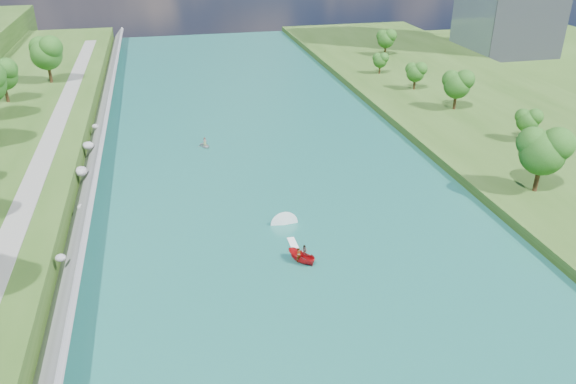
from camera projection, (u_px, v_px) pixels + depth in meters
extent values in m
plane|color=#2D5119|center=(312.00, 275.00, 62.59)|extent=(260.00, 260.00, 0.00)
cube|color=#185B56|center=(275.00, 195.00, 79.99)|extent=(55.00, 240.00, 0.10)
cube|color=slate|center=(84.00, 204.00, 74.01)|extent=(3.54, 236.00, 4.05)
ellipsoid|color=gray|center=(65.00, 322.00, 53.18)|extent=(1.53, 1.60, 1.10)
ellipsoid|color=gray|center=(61.00, 258.00, 60.04)|extent=(1.14, 1.02, 0.80)
ellipsoid|color=gray|center=(79.00, 237.00, 67.23)|extent=(1.26, 1.58, 0.99)
ellipsoid|color=gray|center=(82.00, 207.00, 73.24)|extent=(1.27, 1.22, 0.97)
ellipsoid|color=gray|center=(81.00, 171.00, 80.90)|extent=(1.74, 2.13, 1.31)
ellipsoid|color=gray|center=(88.00, 146.00, 89.77)|extent=(1.84, 1.76, 1.22)
ellipsoid|color=gray|center=(95.00, 126.00, 99.22)|extent=(1.15, 0.99, 0.86)
ellipsoid|color=gray|center=(105.00, 118.00, 105.88)|extent=(1.37, 1.32, 0.89)
cube|color=gray|center=(27.00, 197.00, 71.89)|extent=(3.00, 200.00, 0.10)
ellipsoid|color=#214913|center=(2.00, 76.00, 105.69)|extent=(5.97, 5.97, 9.95)
ellipsoid|color=#214913|center=(46.00, 55.00, 117.62)|extent=(6.95, 6.95, 11.58)
ellipsoid|color=#214913|center=(542.00, 154.00, 75.65)|extent=(6.57, 6.57, 10.95)
ellipsoid|color=#214913|center=(528.00, 122.00, 93.72)|extent=(3.97, 3.97, 6.62)
ellipsoid|color=#214913|center=(457.00, 86.00, 108.34)|extent=(5.49, 5.49, 9.15)
ellipsoid|color=#214913|center=(415.00, 73.00, 121.05)|extent=(4.21, 4.21, 7.01)
ellipsoid|color=#214913|center=(380.00, 61.00, 133.23)|extent=(3.53, 3.53, 5.89)
ellipsoid|color=#214913|center=(386.00, 40.00, 149.82)|extent=(4.87, 4.87, 8.12)
imported|color=#B10E12|center=(301.00, 257.00, 64.43)|extent=(3.39, 3.78, 1.43)
imported|color=#66605B|center=(299.00, 255.00, 63.77)|extent=(0.76, 0.65, 1.76)
imported|color=#66605B|center=(304.00, 251.00, 64.80)|extent=(0.91, 0.91, 1.49)
cube|color=white|center=(295.00, 248.00, 67.35)|extent=(0.90, 5.00, 0.06)
imported|color=#9B9CA3|center=(205.00, 145.00, 96.28)|extent=(2.69, 3.02, 0.52)
imported|color=#66605B|center=(205.00, 142.00, 95.97)|extent=(0.76, 0.56, 1.42)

